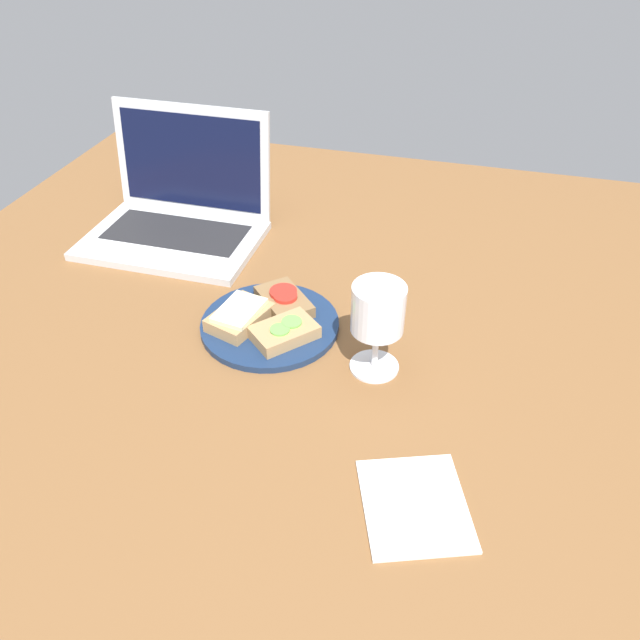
% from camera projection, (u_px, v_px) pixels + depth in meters
% --- Properties ---
extents(wooden_table, '(1.40, 1.40, 0.03)m').
position_uv_depth(wooden_table, '(297.00, 337.00, 0.97)').
color(wooden_table, brown).
rests_on(wooden_table, ground).
extents(plate, '(0.21, 0.21, 0.01)m').
position_uv_depth(plate, '(270.00, 325.00, 0.97)').
color(plate, navy).
rests_on(plate, wooden_table).
extents(sandwich_with_tomato, '(0.11, 0.11, 0.03)m').
position_uv_depth(sandwich_with_tomato, '(284.00, 301.00, 0.99)').
color(sandwich_with_tomato, brown).
rests_on(sandwich_with_tomato, plate).
extents(sandwich_with_cheese, '(0.09, 0.11, 0.03)m').
position_uv_depth(sandwich_with_cheese, '(240.00, 316.00, 0.95)').
color(sandwich_with_cheese, '#A88456').
rests_on(sandwich_with_cheese, plate).
extents(sandwich_with_cucumber, '(0.11, 0.11, 0.02)m').
position_uv_depth(sandwich_with_cucumber, '(284.00, 332.00, 0.93)').
color(sandwich_with_cucumber, '#A88456').
rests_on(sandwich_with_cucumber, plate).
extents(wine_glass, '(0.07, 0.07, 0.14)m').
position_uv_depth(wine_glass, '(378.00, 314.00, 0.84)').
color(wine_glass, white).
rests_on(wine_glass, wooden_table).
extents(laptop, '(0.32, 0.25, 0.22)m').
position_uv_depth(laptop, '(180.00, 210.00, 1.17)').
color(laptop, silver).
rests_on(laptop, wooden_table).
extents(napkin, '(0.16, 0.17, 0.00)m').
position_uv_depth(napkin, '(415.00, 505.00, 0.71)').
color(napkin, white).
rests_on(napkin, wooden_table).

